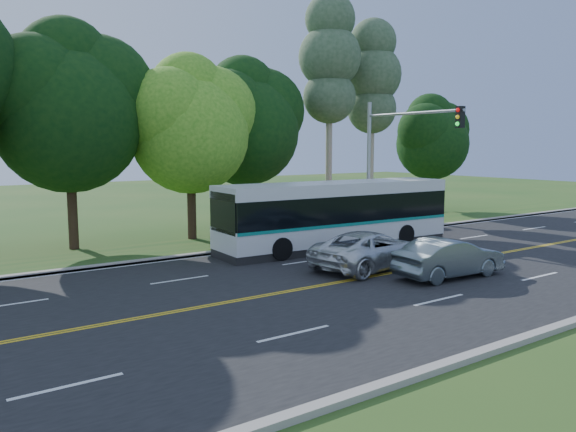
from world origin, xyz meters
TOP-DOWN VIEW (x-y plane):
  - ground at (0.00, 0.00)m, footprint 120.00×120.00m
  - road at (0.00, 0.00)m, footprint 60.00×14.00m
  - curb_north at (0.00, 7.15)m, footprint 60.00×0.30m
  - curb_south at (0.00, -7.15)m, footprint 60.00×0.30m
  - grass_verge at (0.00, 9.00)m, footprint 60.00×4.00m
  - lane_markings at (-0.09, 0.00)m, footprint 57.60×13.82m
  - tree_row at (-5.15, 12.13)m, footprint 44.70×9.10m
  - bougainvillea_hedge at (7.18, 8.15)m, footprint 9.50×2.25m
  - traffic_signal at (6.49, 5.40)m, footprint 0.42×6.10m
  - transit_bus at (2.62, 5.26)m, footprint 11.78×3.00m
  - sedan at (2.18, -1.67)m, footprint 4.40×1.79m
  - suv at (0.89, 1.09)m, footprint 5.53×3.22m

SIDE VIEW (x-z plane):
  - ground at x=0.00m, z-range 0.00..0.00m
  - road at x=0.00m, z-range 0.00..0.02m
  - lane_markings at x=-0.09m, z-range 0.02..0.02m
  - grass_verge at x=0.00m, z-range 0.00..0.10m
  - curb_north at x=0.00m, z-range 0.00..0.15m
  - curb_south at x=0.00m, z-range 0.00..0.15m
  - bougainvillea_hedge at x=7.18m, z-range -0.03..1.47m
  - sedan at x=2.18m, z-range 0.02..1.44m
  - suv at x=0.89m, z-range 0.02..1.47m
  - transit_bus at x=2.62m, z-range 0.01..3.06m
  - traffic_signal at x=6.49m, z-range 1.17..8.17m
  - tree_row at x=-5.15m, z-range -0.19..13.65m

